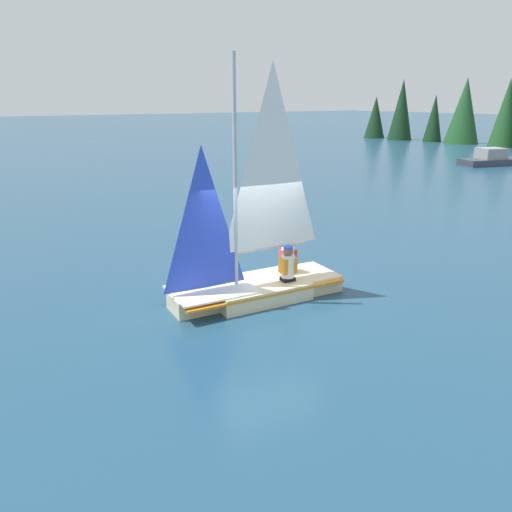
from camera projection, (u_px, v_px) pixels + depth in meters
The scene contains 6 objects.
ground_plane at pixel (256, 297), 11.08m from camera, with size 260.00×260.00×0.00m, color navy.
sailboat_main at pixel (256, 268), 10.87m from camera, with size 1.79×4.00×5.08m.
sailor_helm at pixel (288, 269), 10.97m from camera, with size 0.33×0.36×1.16m.
sailor_crew at pixel (288, 261), 11.52m from camera, with size 0.33×0.36×1.16m.
motorboat_distant at pixel (493, 159), 32.93m from camera, with size 2.94×4.97×1.12m.
treeline_shore at pixel (474, 111), 46.48m from camera, with size 20.72×4.45×7.14m.
Camera 1 is at (8.54, -5.74, 4.22)m, focal length 35.00 mm.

